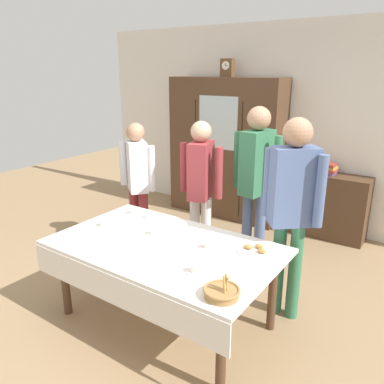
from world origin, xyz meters
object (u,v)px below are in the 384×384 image
(bookshelf_low, at_px, (326,205))
(tea_cup_mid_right, at_px, (104,224))
(pastry_plate, at_px, (255,251))
(spoon_center, at_px, (197,256))
(tea_cup_near_left, at_px, (196,269))
(person_near_right_end, at_px, (256,174))
(spoon_back_edge, at_px, (172,242))
(book_stack, at_px, (330,169))
(dining_table, at_px, (162,256))
(wall_cabinet, at_px, (225,149))
(tea_cup_near_right, at_px, (150,216))
(person_behind_table_right, at_px, (137,176))
(person_behind_table_left, at_px, (292,200))
(tea_cup_center, at_px, (209,245))
(person_beside_shelf, at_px, (201,181))
(tea_cup_far_left, at_px, (154,232))
(spoon_mid_right, at_px, (98,239))
(bread_basket, at_px, (222,292))
(mantel_clock, at_px, (227,68))
(tea_cup_far_right, at_px, (133,211))

(bookshelf_low, height_order, tea_cup_mid_right, bookshelf_low)
(pastry_plate, relative_size, spoon_center, 2.35)
(tea_cup_mid_right, bearing_deg, tea_cup_near_left, -10.47)
(person_near_right_end, bearing_deg, spoon_back_edge, -98.88)
(book_stack, xyz_separation_m, tea_cup_near_left, (-0.13, -2.83, -0.15))
(dining_table, xyz_separation_m, book_stack, (0.59, 2.64, 0.26))
(pastry_plate, bearing_deg, wall_cabinet, 124.94)
(tea_cup_near_right, distance_m, person_behind_table_right, 0.87)
(tea_cup_near_left, distance_m, person_behind_table_left, 1.02)
(dining_table, xyz_separation_m, tea_cup_near_left, (0.46, -0.19, 0.11))
(tea_cup_near_right, relative_size, person_behind_table_left, 0.07)
(pastry_plate, relative_size, spoon_back_edge, 2.35)
(book_stack, xyz_separation_m, spoon_center, (-0.26, -2.62, -0.17))
(tea_cup_near_right, relative_size, person_near_right_end, 0.07)
(wall_cabinet, height_order, person_behind_table_right, wall_cabinet)
(tea_cup_center, relative_size, person_beside_shelf, 0.08)
(dining_table, xyz_separation_m, tea_cup_center, (0.33, 0.19, 0.11))
(wall_cabinet, height_order, bookshelf_low, wall_cabinet)
(tea_cup_near_left, distance_m, tea_cup_far_left, 0.74)
(tea_cup_mid_right, bearing_deg, spoon_center, -0.14)
(tea_cup_mid_right, bearing_deg, person_beside_shelf, 70.15)
(wall_cabinet, relative_size, tea_cup_far_left, 15.36)
(dining_table, relative_size, spoon_back_edge, 15.72)
(wall_cabinet, xyz_separation_m, tea_cup_mid_right, (0.20, -2.56, -0.25))
(tea_cup_near_right, distance_m, spoon_mid_right, 0.61)
(person_behind_table_left, bearing_deg, person_behind_table_right, 172.94)
(pastry_plate, bearing_deg, spoon_center, -137.04)
(tea_cup_center, height_order, pastry_plate, tea_cup_center)
(bread_basket, relative_size, spoon_center, 2.02)
(person_near_right_end, bearing_deg, pastry_plate, -63.86)
(tea_cup_center, xyz_separation_m, spoon_back_edge, (-0.31, -0.07, -0.02))
(tea_cup_mid_right, height_order, person_behind_table_left, person_behind_table_left)
(bread_basket, height_order, person_behind_table_left, person_behind_table_left)
(tea_cup_center, bearing_deg, pastry_plate, 24.47)
(tea_cup_center, height_order, person_behind_table_left, person_behind_table_left)
(bookshelf_low, xyz_separation_m, person_near_right_end, (-0.39, -1.35, 0.66))
(mantel_clock, distance_m, tea_cup_near_right, 2.61)
(person_near_right_end, bearing_deg, tea_cup_near_left, -80.13)
(book_stack, height_order, tea_cup_near_left, book_stack)
(tea_cup_near_right, relative_size, spoon_back_edge, 1.09)
(book_stack, height_order, person_behind_table_right, person_behind_table_right)
(tea_cup_near_left, bearing_deg, bread_basket, -27.42)
(tea_cup_center, height_order, person_behind_table_right, person_behind_table_right)
(pastry_plate, bearing_deg, person_behind_table_left, 70.70)
(wall_cabinet, relative_size, spoon_mid_right, 16.78)
(tea_cup_far_right, height_order, pastry_plate, tea_cup_far_right)
(tea_cup_far_right, height_order, spoon_back_edge, tea_cup_far_right)
(tea_cup_far_right, bearing_deg, person_beside_shelf, 59.48)
(tea_cup_mid_right, bearing_deg, person_near_right_end, 54.67)
(mantel_clock, xyz_separation_m, spoon_back_edge, (0.92, -2.47, -1.39))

